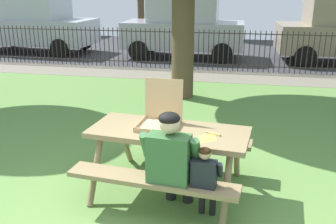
{
  "coord_description": "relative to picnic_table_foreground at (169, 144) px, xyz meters",
  "views": [
    {
      "loc": [
        0.92,
        -3.05,
        2.34
      ],
      "look_at": [
        0.02,
        1.55,
        0.75
      ],
      "focal_mm": 40.4,
      "sensor_mm": 36.0,
      "label": 1
    }
  ],
  "objects": [
    {
      "name": "ground",
      "position": [
        -0.17,
        0.93,
        -0.61
      ],
      "size": [
        28.0,
        11.61,
        0.02
      ],
      "primitive_type": "cube",
      "color": "#638E45"
    },
    {
      "name": "parked_car_left",
      "position": [
        -1.17,
        8.58,
        0.41
      ],
      "size": [
        3.92,
        1.86,
        1.98
      ],
      "color": "#B7B0BF",
      "rests_on": "ground"
    },
    {
      "name": "picnic_table_foreground",
      "position": [
        0.0,
        0.0,
        0.0
      ],
      "size": [
        1.94,
        1.66,
        0.79
      ],
      "color": "#8D7852",
      "rests_on": "ground"
    },
    {
      "name": "iron_fence_streetside",
      "position": [
        -0.17,
        6.74,
        -0.01
      ],
      "size": [
        23.71,
        0.03,
        1.15
      ],
      "color": "#2D2823",
      "rests_on": "ground"
    },
    {
      "name": "child_at_table",
      "position": [
        0.48,
        -0.58,
        -0.07
      ],
      "size": [
        0.36,
        0.36,
        0.87
      ],
      "color": "black",
      "rests_on": "ground"
    },
    {
      "name": "pizza_slice_on_table",
      "position": [
        0.46,
        -0.14,
        0.18
      ],
      "size": [
        0.27,
        0.32,
        0.02
      ],
      "color": "#E6CB50",
      "rests_on": "picnic_table_foreground"
    },
    {
      "name": "cobblestone_walkway",
      "position": [
        -0.17,
        6.04,
        -0.6
      ],
      "size": [
        28.0,
        1.4,
        0.01
      ],
      "primitive_type": "cube",
      "color": "gray"
    },
    {
      "name": "adult_at_table",
      "position": [
        0.13,
        -0.52,
        0.06
      ],
      "size": [
        0.63,
        0.62,
        1.19
      ],
      "color": "black",
      "rests_on": "ground"
    },
    {
      "name": "parked_car_far_left",
      "position": [
        -6.63,
        8.59,
        0.41
      ],
      "size": [
        4.48,
        2.08,
        1.94
      ],
      "color": "#B2B8C2",
      "rests_on": "ground"
    },
    {
      "name": "pizza_box_open",
      "position": [
        -0.13,
        0.13,
        0.27
      ],
      "size": [
        0.49,
        0.52,
        0.52
      ],
      "color": "tan",
      "rests_on": "picnic_table_foreground"
    },
    {
      "name": "street_asphalt",
      "position": [
        -0.17,
        10.09,
        -0.6
      ],
      "size": [
        28.0,
        6.71,
        0.01
      ],
      "primitive_type": "cube",
      "color": "#38383D"
    }
  ]
}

